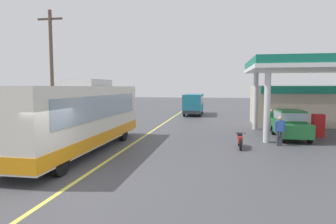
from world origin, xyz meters
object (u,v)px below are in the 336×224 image
object	(u,v)px
pedestrian_near_pump	(271,119)
pedestrian_by_shop	(280,129)
coach_bus_main	(81,118)
minibus_opposing_lane	(194,102)
motorcycle_parked_forecourt	(240,140)
cyclist_on_shoulder	(20,140)
car_at_pump	(290,123)

from	to	relation	value
pedestrian_near_pump	pedestrian_by_shop	world-z (taller)	same
coach_bus_main	pedestrian_near_pump	size ratio (longest dim) A/B	6.65
minibus_opposing_lane	motorcycle_parked_forecourt	size ratio (longest dim) A/B	3.41
minibus_opposing_lane	cyclist_on_shoulder	bearing A→B (deg)	-106.17
car_at_pump	pedestrian_near_pump	xyz separation A→B (m)	(-0.70, 2.59, -0.08)
pedestrian_near_pump	motorcycle_parked_forecourt	bearing A→B (deg)	-113.62
motorcycle_parked_forecourt	minibus_opposing_lane	bearing A→B (deg)	102.62
cyclist_on_shoulder	motorcycle_parked_forecourt	xyz separation A→B (m)	(10.42, 3.74, -0.34)
coach_bus_main	car_at_pump	xyz separation A→B (m)	(11.37, 5.78, -0.71)
coach_bus_main	pedestrian_by_shop	bearing A→B (deg)	17.64
cyclist_on_shoulder	motorcycle_parked_forecourt	bearing A→B (deg)	19.77
cyclist_on_shoulder	motorcycle_parked_forecourt	size ratio (longest dim) A/B	1.01
coach_bus_main	minibus_opposing_lane	distance (m)	20.87
motorcycle_parked_forecourt	pedestrian_by_shop	world-z (taller)	pedestrian_by_shop
coach_bus_main	pedestrian_near_pump	world-z (taller)	coach_bus_main
minibus_opposing_lane	car_at_pump	bearing A→B (deg)	-63.29
cyclist_on_shoulder	motorcycle_parked_forecourt	world-z (taller)	cyclist_on_shoulder
minibus_opposing_lane	pedestrian_by_shop	xyz separation A→B (m)	(6.29, -17.23, -0.54)
minibus_opposing_lane	cyclist_on_shoulder	distance (m)	22.82
coach_bus_main	minibus_opposing_lane	world-z (taller)	coach_bus_main
minibus_opposing_lane	cyclist_on_shoulder	xyz separation A→B (m)	(-6.35, -21.91, -0.69)
car_at_pump	pedestrian_by_shop	world-z (taller)	car_at_pump
car_at_pump	coach_bus_main	bearing A→B (deg)	-153.08
pedestrian_near_pump	pedestrian_by_shop	size ratio (longest dim) A/B	1.00
coach_bus_main	minibus_opposing_lane	xyz separation A→B (m)	(3.97, 20.49, -0.25)
car_at_pump	minibus_opposing_lane	size ratio (longest dim) A/B	0.69
coach_bus_main	cyclist_on_shoulder	distance (m)	2.93
cyclist_on_shoulder	pedestrian_by_shop	world-z (taller)	cyclist_on_shoulder
minibus_opposing_lane	pedestrian_by_shop	bearing A→B (deg)	-69.94
minibus_opposing_lane	motorcycle_parked_forecourt	distance (m)	18.64
motorcycle_parked_forecourt	pedestrian_near_pump	bearing A→B (deg)	66.38
pedestrian_near_pump	minibus_opposing_lane	bearing A→B (deg)	118.95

